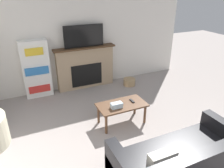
{
  "coord_description": "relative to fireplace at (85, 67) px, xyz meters",
  "views": [
    {
      "loc": [
        -1.63,
        -0.91,
        2.56
      ],
      "look_at": [
        0.03,
        2.73,
        0.72
      ],
      "focal_mm": 35.0,
      "sensor_mm": 36.0,
      "label": 1
    }
  ],
  "objects": [
    {
      "name": "wall_back",
      "position": [
        0.02,
        0.14,
        0.79
      ],
      "size": [
        5.76,
        0.06,
        2.7
      ],
      "color": "silver",
      "rests_on": "ground_plane"
    },
    {
      "name": "bookshelf",
      "position": [
        -1.23,
        -0.02,
        0.14
      ],
      "size": [
        0.64,
        0.29,
        1.4
      ],
      "color": "white",
      "rests_on": "ground_plane"
    },
    {
      "name": "coffee_table",
      "position": [
        0.1,
        -1.95,
        -0.19
      ],
      "size": [
        0.96,
        0.51,
        0.43
      ],
      "color": "brown",
      "rests_on": "ground_plane"
    },
    {
      "name": "remote_control",
      "position": [
        0.34,
        -1.93,
        -0.12
      ],
      "size": [
        0.04,
        0.15,
        0.02
      ],
      "color": "black",
      "rests_on": "coffee_table"
    },
    {
      "name": "tv",
      "position": [
        0.0,
        -0.02,
        0.82
      ],
      "size": [
        1.02,
        0.03,
        0.55
      ],
      "color": "black",
      "rests_on": "fireplace"
    },
    {
      "name": "couch",
      "position": [
        0.2,
        -3.6,
        -0.26
      ],
      "size": [
        1.89,
        0.95,
        0.86
      ],
      "color": "black",
      "rests_on": "ground_plane"
    },
    {
      "name": "fireplace",
      "position": [
        0.0,
        0.0,
        0.0
      ],
      "size": [
        1.6,
        0.28,
        1.11
      ],
      "color": "tan",
      "rests_on": "ground_plane"
    },
    {
      "name": "storage_basket",
      "position": [
        1.11,
        -0.42,
        -0.46
      ],
      "size": [
        0.33,
        0.33,
        0.18
      ],
      "color": "tan",
      "rests_on": "ground_plane"
    },
    {
      "name": "tissue_box",
      "position": [
        -0.05,
        -2.02,
        -0.08
      ],
      "size": [
        0.22,
        0.12,
        0.1
      ],
      "color": "silver",
      "rests_on": "coffee_table"
    }
  ]
}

